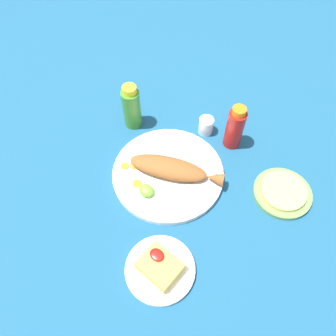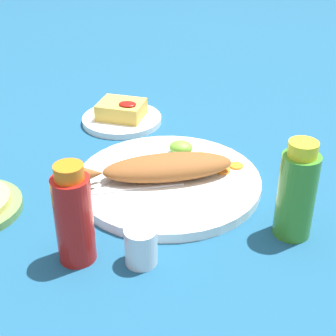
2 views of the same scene
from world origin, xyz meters
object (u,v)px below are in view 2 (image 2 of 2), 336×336
Objects in this scene: fork_near at (124,189)px; fork_far at (119,175)px; fried_fish at (161,168)px; side_plate_fries at (122,120)px; main_plate at (168,182)px; salt_cup at (141,248)px; hot_sauce_bottle_red at (74,216)px; hot_sauce_bottle_green at (297,192)px.

fork_near and fork_far have the same top height.
side_plate_fries is (-0.16, 0.24, -0.03)m from fried_fish.
salt_cup is (0.02, -0.21, 0.02)m from main_plate.
fried_fish is at bearing -154.57° from main_plate.
salt_cup is (0.08, -0.15, 0.01)m from fork_near.
hot_sauce_bottle_red is 0.88× the size of side_plate_fries.
salt_cup is at bearing -147.96° from hot_sauce_bottle_green.
salt_cup is at bearing 9.57° from hot_sauce_bottle_red.
fork_far is 0.92× the size of side_plate_fries.
hot_sauce_bottle_red is at bearing 33.91° from fork_far.
fried_fish reaches higher than fork_far.
fried_fish is 0.24m from hot_sauce_bottle_red.
main_plate is at bearing -162.14° from fork_near.
main_plate is 1.96× the size of fork_near.
main_plate is 1.87× the size of side_plate_fries.
main_plate is 2.07× the size of hot_sauce_bottle_green.
fork_near is 0.32m from side_plate_fries.
salt_cup reaches higher than fork_near.
hot_sauce_bottle_green is 0.52m from side_plate_fries.
hot_sauce_bottle_green is at bearing -43.48° from fried_fish.
side_plate_fries is at bearing 113.25° from salt_cup.
salt_cup is (0.03, -0.21, -0.01)m from fried_fish.
hot_sauce_bottle_green reaches higher than salt_cup.
hot_sauce_bottle_red is 0.11m from salt_cup.
salt_cup is 0.32× the size of side_plate_fries.
side_plate_fries is (-0.40, 0.32, -0.07)m from hot_sauce_bottle_green.
main_plate is 0.03m from fried_fish.
salt_cup is at bearing -85.12° from main_plate.
hot_sauce_bottle_green reaches higher than fried_fish.
fork_far is 0.27m from side_plate_fries.
side_plate_fries is at bearing -130.12° from fork_far.
fried_fish is 1.56× the size of side_plate_fries.
fried_fish is at bearing -55.89° from side_plate_fries.
hot_sauce_bottle_red is at bearing -170.43° from salt_cup.
main_plate is 2.12× the size of hot_sauce_bottle_red.
hot_sauce_bottle_red reaches higher than main_plate.
hot_sauce_bottle_red reaches higher than fork_near.
hot_sauce_bottle_green is (0.29, -0.02, 0.06)m from fork_near.
fried_fish reaches higher than fork_near.
hot_sauce_bottle_red is (0.01, -0.21, 0.06)m from fork_far.
main_plate is at bearing 159.85° from hot_sauce_bottle_green.
main_plate is at bearing 131.82° from fork_far.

